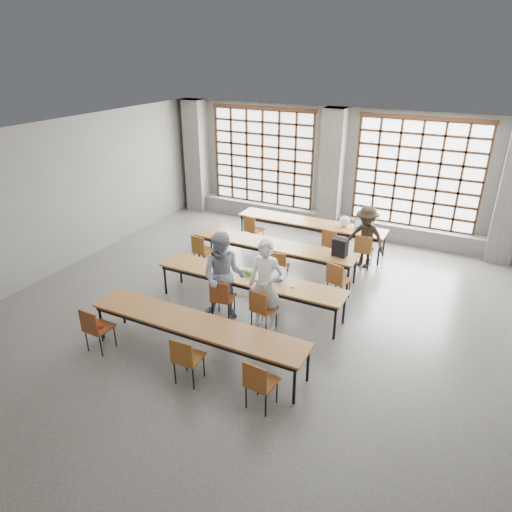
{
  "coord_description": "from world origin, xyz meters",
  "views": [
    {
      "loc": [
        3.72,
        -6.96,
        4.99
      ],
      "look_at": [
        0.04,
        0.4,
        1.18
      ],
      "focal_mm": 32.0,
      "sensor_mm": 36.0,
      "label": 1
    }
  ],
  "objects_px": {
    "chair_near_right": "(259,380)",
    "desk_row_d": "(196,326)",
    "student_male": "(265,285)",
    "red_pouch": "(99,325)",
    "chair_back_mid": "(331,242)",
    "mouse": "(292,286)",
    "student_female": "(224,276)",
    "plastic_bag": "(344,221)",
    "laptop_back": "(361,226)",
    "chair_near_left": "(95,326)",
    "green_box": "(249,273)",
    "chair_mid_right": "(337,278)",
    "laptop_front": "(276,277)",
    "desk_row_b": "(273,246)",
    "chair_near_mid": "(186,356)",
    "chair_front_right": "(262,306)",
    "desk_row_c": "(249,280)",
    "backpack": "(340,248)",
    "chair_mid_left": "(201,249)",
    "chair_mid_centre": "(278,265)",
    "chair_back_right": "(363,248)",
    "desk_row_a": "(310,224)",
    "student_back": "(366,237)",
    "chair_front_left": "(222,296)",
    "phone": "(255,280)",
    "chair_back_left": "(252,227)"
  },
  "relations": [
    {
      "from": "chair_near_right",
      "to": "student_male",
      "type": "bearing_deg",
      "value": 113.11
    },
    {
      "from": "desk_row_c",
      "to": "chair_near_right",
      "type": "height_order",
      "value": "chair_near_right"
    },
    {
      "from": "chair_back_right",
      "to": "chair_back_left",
      "type": "bearing_deg",
      "value": 179.95
    },
    {
      "from": "student_female",
      "to": "red_pouch",
      "type": "bearing_deg",
      "value": -142.65
    },
    {
      "from": "laptop_front",
      "to": "backpack",
      "type": "distance_m",
      "value": 1.87
    },
    {
      "from": "student_male",
      "to": "student_back",
      "type": "distance_m",
      "value": 3.69
    },
    {
      "from": "student_male",
      "to": "red_pouch",
      "type": "bearing_deg",
      "value": -144.87
    },
    {
      "from": "phone",
      "to": "chair_near_left",
      "type": "bearing_deg",
      "value": -128.19
    },
    {
      "from": "student_female",
      "to": "desk_row_c",
      "type": "bearing_deg",
      "value": 42.62
    },
    {
      "from": "chair_back_mid",
      "to": "mouse",
      "type": "height_order",
      "value": "chair_back_mid"
    },
    {
      "from": "desk_row_c",
      "to": "red_pouch",
      "type": "bearing_deg",
      "value": -125.21
    },
    {
      "from": "chair_mid_left",
      "to": "chair_back_right",
      "type": "bearing_deg",
      "value": 27.31
    },
    {
      "from": "mouse",
      "to": "laptop_back",
      "type": "bearing_deg",
      "value": 84.07
    },
    {
      "from": "green_box",
      "to": "student_female",
      "type": "bearing_deg",
      "value": -113.32
    },
    {
      "from": "chair_front_right",
      "to": "red_pouch",
      "type": "relative_size",
      "value": 4.4
    },
    {
      "from": "chair_mid_left",
      "to": "chair_near_mid",
      "type": "bearing_deg",
      "value": -60.59
    },
    {
      "from": "student_male",
      "to": "plastic_bag",
      "type": "height_order",
      "value": "student_male"
    },
    {
      "from": "red_pouch",
      "to": "chair_back_mid",
      "type": "bearing_deg",
      "value": 64.92
    },
    {
      "from": "chair_near_right",
      "to": "desk_row_d",
      "type": "bearing_deg",
      "value": 157.17
    },
    {
      "from": "desk_row_a",
      "to": "backpack",
      "type": "height_order",
      "value": "backpack"
    },
    {
      "from": "desk_row_b",
      "to": "chair_back_mid",
      "type": "distance_m",
      "value": 1.58
    },
    {
      "from": "chair_front_left",
      "to": "chair_back_right",
      "type": "bearing_deg",
      "value": 61.97
    },
    {
      "from": "desk_row_b",
      "to": "chair_front_right",
      "type": "xyz_separation_m",
      "value": [
        0.85,
        -2.38,
        -0.13
      ]
    },
    {
      "from": "desk_row_b",
      "to": "chair_near_mid",
      "type": "bearing_deg",
      "value": -84.06
    },
    {
      "from": "chair_back_right",
      "to": "student_female",
      "type": "xyz_separation_m",
      "value": [
        -1.9,
        -3.42,
        0.37
      ]
    },
    {
      "from": "laptop_back",
      "to": "chair_near_left",
      "type": "bearing_deg",
      "value": -116.34
    },
    {
      "from": "student_male",
      "to": "chair_near_left",
      "type": "bearing_deg",
      "value": -143.77
    },
    {
      "from": "student_male",
      "to": "laptop_back",
      "type": "bearing_deg",
      "value": 75.22
    },
    {
      "from": "chair_mid_left",
      "to": "backpack",
      "type": "xyz_separation_m",
      "value": [
        3.21,
        0.68,
        0.39
      ]
    },
    {
      "from": "chair_mid_right",
      "to": "laptop_front",
      "type": "height_order",
      "value": "laptop_front"
    },
    {
      "from": "chair_back_left",
      "to": "backpack",
      "type": "bearing_deg",
      "value": -22.19
    },
    {
      "from": "chair_near_right",
      "to": "phone",
      "type": "relative_size",
      "value": 6.77
    },
    {
      "from": "chair_near_right",
      "to": "chair_back_mid",
      "type": "bearing_deg",
      "value": 97.12
    },
    {
      "from": "desk_row_b",
      "to": "red_pouch",
      "type": "bearing_deg",
      "value": -109.16
    },
    {
      "from": "chair_near_right",
      "to": "chair_near_mid",
      "type": "bearing_deg",
      "value": -179.99
    },
    {
      "from": "laptop_back",
      "to": "red_pouch",
      "type": "xyz_separation_m",
      "value": [
        -3.06,
        -6.11,
        -0.29
      ]
    },
    {
      "from": "student_female",
      "to": "plastic_bag",
      "type": "xyz_separation_m",
      "value": [
        1.2,
        4.1,
        -0.03
      ]
    },
    {
      "from": "green_box",
      "to": "student_male",
      "type": "bearing_deg",
      "value": -41.74
    },
    {
      "from": "desk_row_a",
      "to": "laptop_back",
      "type": "relative_size",
      "value": 9.25
    },
    {
      "from": "mouse",
      "to": "desk_row_c",
      "type": "bearing_deg",
      "value": 178.79
    },
    {
      "from": "chair_near_left",
      "to": "desk_row_a",
      "type": "bearing_deg",
      "value": 74.12
    },
    {
      "from": "desk_row_d",
      "to": "chair_front_right",
      "type": "relative_size",
      "value": 4.55
    },
    {
      "from": "chair_mid_centre",
      "to": "chair_mid_right",
      "type": "relative_size",
      "value": 1.0
    },
    {
      "from": "chair_near_right",
      "to": "laptop_front",
      "type": "xyz_separation_m",
      "value": [
        -0.92,
        2.64,
        0.25
      ]
    },
    {
      "from": "student_back",
      "to": "red_pouch",
      "type": "distance_m",
      "value": 6.43
    },
    {
      "from": "chair_mid_right",
      "to": "laptop_back",
      "type": "distance_m",
      "value": 2.55
    },
    {
      "from": "desk_row_c",
      "to": "red_pouch",
      "type": "relative_size",
      "value": 20.0
    },
    {
      "from": "desk_row_d",
      "to": "student_female",
      "type": "distance_m",
      "value": 1.44
    },
    {
      "from": "plastic_bag",
      "to": "chair_back_right",
      "type": "bearing_deg",
      "value": -44.05
    },
    {
      "from": "student_female",
      "to": "mouse",
      "type": "bearing_deg",
      "value": 4.59
    }
  ]
}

